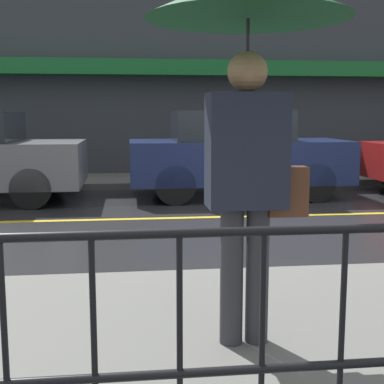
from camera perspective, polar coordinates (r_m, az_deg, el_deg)
name	(u,v)px	position (r m, az deg, el deg)	size (l,w,h in m)	color
ground_plane	(256,216)	(8.19, 6.86, -2.59)	(80.00, 80.00, 0.00)	#262628
sidewalk_far	(213,179)	(12.17, 2.31, 1.36)	(28.00, 2.02, 0.13)	slate
lane_marking	(256,216)	(8.19, 6.86, -2.56)	(25.20, 0.12, 0.01)	gold
building_storefront	(207,83)	(13.21, 1.58, 11.54)	(28.00, 0.85, 4.50)	#383D42
pedestrian	(249,46)	(3.21, 6.05, 15.18)	(1.19, 1.19, 2.22)	#333338
car_navy	(236,153)	(9.98, 4.69, 4.12)	(3.99, 1.74, 1.60)	#19234C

